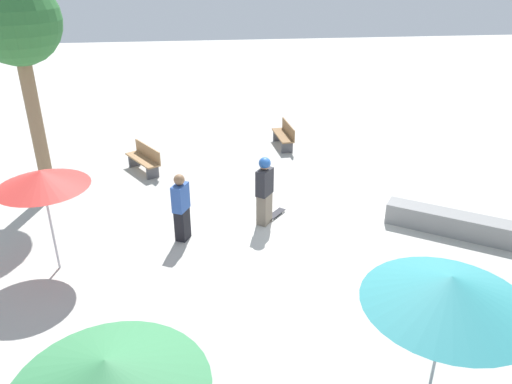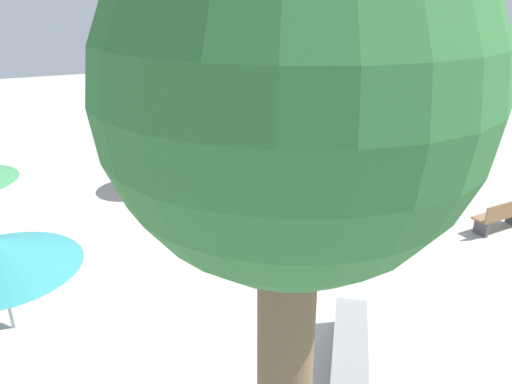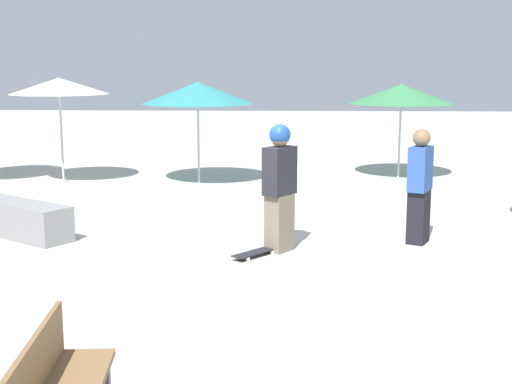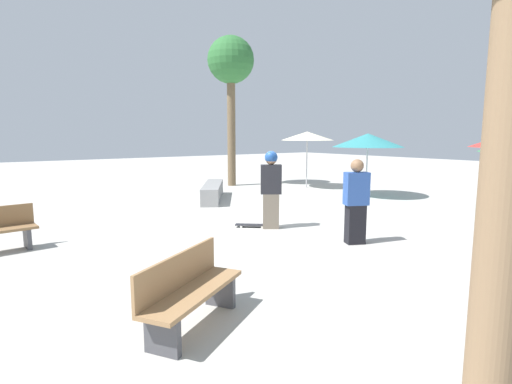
# 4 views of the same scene
# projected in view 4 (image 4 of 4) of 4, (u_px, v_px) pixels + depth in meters

# --- Properties ---
(ground_plane) EXTENTS (60.00, 60.00, 0.00)m
(ground_plane) POSITION_uv_depth(u_px,v_px,m) (248.00, 222.00, 10.17)
(ground_plane) COLOR #B2AFA8
(skater_main) EXTENTS (0.50, 0.55, 1.83)m
(skater_main) POSITION_uv_depth(u_px,v_px,m) (271.00, 187.00, 9.34)
(skater_main) COLOR #726656
(skater_main) RESTS_ON ground_plane
(skateboard) EXTENTS (0.67, 0.74, 0.07)m
(skateboard) POSITION_uv_depth(u_px,v_px,m) (252.00, 225.00, 9.55)
(skateboard) COLOR black
(skateboard) RESTS_ON ground_plane
(concrete_ledge) EXTENTS (2.90, 2.21, 0.54)m
(concrete_ledge) POSITION_uv_depth(u_px,v_px,m) (213.00, 192.00, 13.67)
(concrete_ledge) COLOR gray
(concrete_ledge) RESTS_ON ground_plane
(bench_far) EXTENTS (1.21, 1.59, 0.85)m
(bench_far) POSITION_uv_depth(u_px,v_px,m) (190.00, 291.00, 4.54)
(bench_far) COLOR #47474C
(bench_far) RESTS_ON ground_plane
(shade_umbrella_cream) EXTENTS (2.19, 2.19, 2.34)m
(shade_umbrella_cream) POSITION_uv_depth(u_px,v_px,m) (307.00, 136.00, 16.52)
(shade_umbrella_cream) COLOR #B7B7BC
(shade_umbrella_cream) RESTS_ON ground_plane
(shade_umbrella_teal) EXTENTS (2.49, 2.49, 2.25)m
(shade_umbrella_teal) POSITION_uv_depth(u_px,v_px,m) (368.00, 140.00, 14.07)
(shade_umbrella_teal) COLOR #B7B7BC
(shade_umbrella_teal) RESTS_ON ground_plane
(palm_tree_right) EXTENTS (1.97, 1.97, 6.32)m
(palm_tree_right) POSITION_uv_depth(u_px,v_px,m) (231.00, 65.00, 16.82)
(palm_tree_right) COLOR brown
(palm_tree_right) RESTS_ON ground_plane
(bystander_watching) EXTENTS (0.44, 0.53, 1.72)m
(bystander_watching) POSITION_uv_depth(u_px,v_px,m) (356.00, 202.00, 8.02)
(bystander_watching) COLOR black
(bystander_watching) RESTS_ON ground_plane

